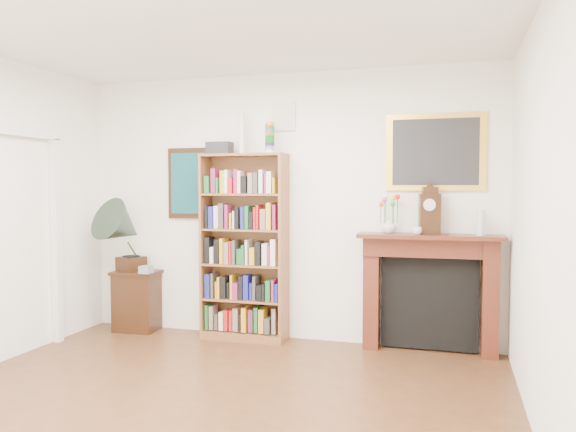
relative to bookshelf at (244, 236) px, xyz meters
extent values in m
cube|color=white|center=(0.38, 0.18, 0.31)|extent=(4.50, 0.01, 2.80)
cube|color=white|center=(2.63, -2.32, 0.31)|extent=(0.01, 5.00, 2.80)
cube|color=white|center=(-1.83, -0.65, -0.04)|extent=(0.08, 0.08, 2.10)
cube|color=white|center=(-1.83, -1.12, 1.04)|extent=(0.08, 1.02, 0.08)
cube|color=black|center=(-0.67, 0.16, 0.56)|extent=(0.58, 0.03, 0.78)
cube|color=#124F56|center=(-0.67, 0.15, 0.56)|extent=(0.50, 0.01, 0.67)
cube|color=white|center=(0.38, 0.16, 1.26)|extent=(0.26, 0.03, 0.30)
cube|color=silver|center=(0.38, 0.15, 1.26)|extent=(0.22, 0.01, 0.26)
cube|color=gold|center=(1.93, 0.16, 0.86)|extent=(0.95, 0.03, 0.75)
cube|color=#262628|center=(1.93, 0.15, 0.86)|extent=(0.82, 0.01, 0.65)
cube|color=brown|center=(-0.44, 0.00, -0.12)|extent=(0.03, 0.32, 1.95)
cube|color=brown|center=(0.44, 0.00, -0.12)|extent=(0.03, 0.32, 1.95)
cube|color=brown|center=(0.00, 0.00, 0.85)|extent=(0.90, 0.32, 0.03)
cube|color=brown|center=(0.00, 0.00, -1.05)|extent=(0.90, 0.32, 0.08)
cube|color=brown|center=(0.00, 0.15, -0.12)|extent=(0.90, 0.02, 1.95)
cube|color=brown|center=(0.00, 0.00, -0.67)|extent=(0.85, 0.30, 0.02)
cube|color=brown|center=(0.00, 0.00, -0.30)|extent=(0.85, 0.30, 0.02)
cube|color=brown|center=(0.00, 0.00, 0.07)|extent=(0.85, 0.30, 0.02)
cube|color=brown|center=(0.00, 0.00, 0.44)|extent=(0.85, 0.30, 0.02)
cube|color=black|center=(-1.28, -0.02, -0.76)|extent=(0.52, 0.39, 0.67)
cube|color=#471C10|center=(1.34, 0.06, -0.53)|extent=(0.16, 0.21, 1.12)
cube|color=#471C10|center=(2.45, 0.06, -0.53)|extent=(0.16, 0.21, 1.12)
cube|color=#471C10|center=(1.89, 0.06, -0.07)|extent=(1.28, 0.25, 0.18)
cube|color=#471C10|center=(1.89, 0.02, 0.04)|extent=(1.38, 0.38, 0.04)
cube|color=black|center=(1.89, 0.13, -0.63)|extent=(0.92, 0.09, 0.89)
cube|color=black|center=(-1.36, 0.01, -0.34)|extent=(0.32, 0.32, 0.15)
cylinder|color=black|center=(-1.36, 0.01, -0.26)|extent=(0.24, 0.24, 0.01)
cone|color=#2E4233|center=(-1.36, -0.14, 0.08)|extent=(0.68, 0.75, 0.65)
cube|color=#AAA9B5|center=(-1.08, -0.14, -0.38)|extent=(0.12, 0.12, 0.08)
cube|color=black|center=(1.89, 0.03, 0.26)|extent=(0.22, 0.15, 0.39)
cylinder|color=white|center=(1.89, -0.03, 0.35)|extent=(0.11, 0.04, 0.12)
cube|color=black|center=(1.89, 0.03, 0.48)|extent=(0.16, 0.12, 0.07)
imported|color=silver|center=(1.50, 0.04, 0.14)|extent=(0.17, 0.17, 0.15)
imported|color=white|center=(1.78, -0.05, 0.10)|extent=(0.12, 0.12, 0.07)
cylinder|color=silver|center=(2.35, 0.03, 0.18)|extent=(0.07, 0.07, 0.24)
cylinder|color=silver|center=(2.38, 0.06, 0.16)|extent=(0.06, 0.06, 0.20)
camera|label=1|loc=(2.11, -5.50, 0.53)|focal=35.00mm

